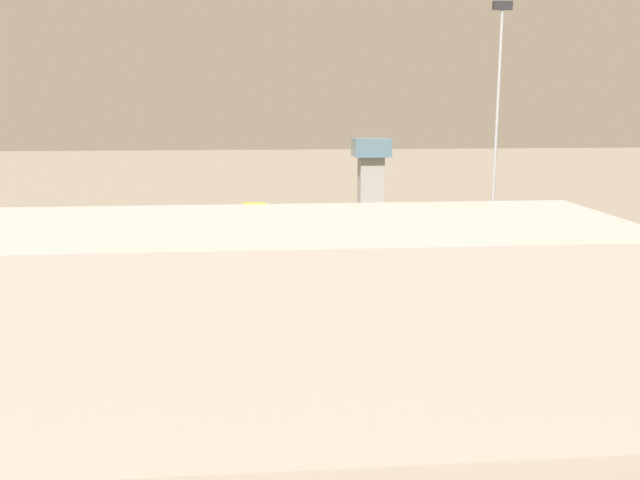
{
  "coord_description": "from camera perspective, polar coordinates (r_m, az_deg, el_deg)",
  "views": [
    {
      "loc": [
        -0.68,
        81.74,
        18.35
      ],
      "look_at": [
        -7.85,
        2.54,
        2.5
      ],
      "focal_mm": 38.4,
      "sensor_mm": 36.0,
      "label": 1
    }
  ],
  "objects": [
    {
      "name": "ground_plane",
      "position": [
        83.78,
        -5.52,
        -1.43
      ],
      "size": [
        400.0,
        400.0,
        0.0
      ],
      "primitive_type": "plane",
      "color": "#756B5B"
    },
    {
      "name": "light_mast_0",
      "position": [
        105.41,
        14.65,
        11.99
      ],
      "size": [
        2.8,
        0.7,
        32.75
      ],
      "color": "#9EA0A5",
      "rests_on": "ground_plane"
    },
    {
      "name": "track_bed_3",
      "position": [
        83.76,
        -5.52,
        -1.39
      ],
      "size": [
        140.0,
        2.8,
        0.12
      ],
      "primitive_type": "cube",
      "color": "#3D3833",
      "rests_on": "ground_plane"
    },
    {
      "name": "track_bed_6",
      "position": [
        69.2,
        -5.57,
        -4.11
      ],
      "size": [
        140.0,
        2.8,
        0.12
      ],
      "primitive_type": "cube",
      "color": "#4C443D",
      "rests_on": "ground_plane"
    },
    {
      "name": "train_on_track_1",
      "position": [
        93.18,
        -3.8,
        1.24
      ],
      "size": [
        10.0,
        3.0,
        5.0
      ],
      "color": "gold",
      "rests_on": "ground_plane"
    },
    {
      "name": "maintenance_shed",
      "position": [
        41.59,
        -9.11,
        -6.5
      ],
      "size": [
        49.94,
        15.45,
        11.52
      ],
      "primitive_type": "cube",
      "color": "#9E9389",
      "rests_on": "ground_plane"
    },
    {
      "name": "track_bed_0",
      "position": [
        98.46,
        -5.48,
        0.51
      ],
      "size": [
        140.0,
        2.8,
        0.12
      ],
      "primitive_type": "cube",
      "color": "#3D3833",
      "rests_on": "ground_plane"
    },
    {
      "name": "track_bed_5",
      "position": [
        74.04,
        -5.55,
        -3.08
      ],
      "size": [
        140.0,
        2.8,
        0.12
      ],
      "primitive_type": "cube",
      "color": "#4C443D",
      "rests_on": "ground_plane"
    },
    {
      "name": "train_on_track_3",
      "position": [
        87.95,
        -23.67,
        -0.39
      ],
      "size": [
        71.4,
        3.0,
        3.8
      ],
      "color": "#B7BABF",
      "rests_on": "ground_plane"
    },
    {
      "name": "track_bed_4",
      "position": [
        78.89,
        -5.53,
        -2.19
      ],
      "size": [
        140.0,
        2.8,
        0.12
      ],
      "primitive_type": "cube",
      "color": "#4C443D",
      "rests_on": "ground_plane"
    },
    {
      "name": "control_tower",
      "position": [
        116.22,
        4.26,
        5.86
      ],
      "size": [
        6.0,
        6.0,
        12.71
      ],
      "color": "gray",
      "rests_on": "ground_plane"
    },
    {
      "name": "track_bed_1",
      "position": [
        93.55,
        -5.49,
        -0.06
      ],
      "size": [
        140.0,
        2.8,
        0.12
      ],
      "primitive_type": "cube",
      "color": "#4C443D",
      "rests_on": "ground_plane"
    },
    {
      "name": "train_on_track_6",
      "position": [
        69.77,
        4.98,
        -2.31
      ],
      "size": [
        95.6,
        3.0,
        3.8
      ],
      "color": "silver",
      "rests_on": "ground_plane"
    },
    {
      "name": "track_bed_2",
      "position": [
        88.65,
        -5.5,
        -0.69
      ],
      "size": [
        140.0,
        2.8,
        0.12
      ],
      "primitive_type": "cube",
      "color": "#4C443D",
      "rests_on": "ground_plane"
    }
  ]
}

